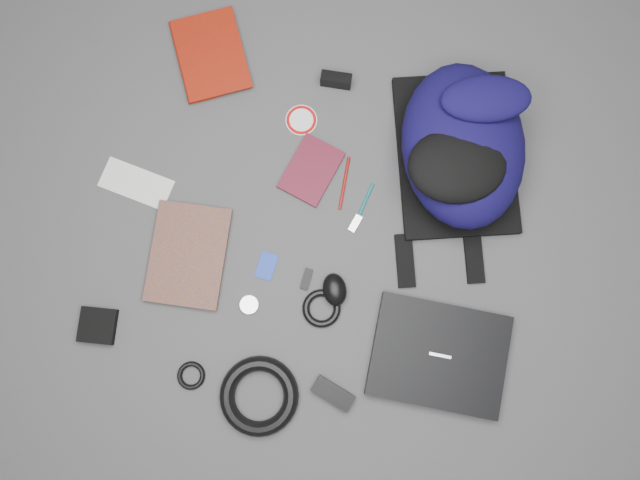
% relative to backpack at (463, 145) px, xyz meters
% --- Properties ---
extents(ground, '(4.00, 4.00, 0.00)m').
position_rel_backpack_xyz_m(ground, '(-0.34, -0.31, -0.11)').
color(ground, '#4F4F51').
rests_on(ground, ground).
extents(backpack, '(0.46, 0.58, 0.21)m').
position_rel_backpack_xyz_m(backpack, '(0.00, 0.00, 0.00)').
color(backpack, black).
rests_on(backpack, ground).
extents(laptop, '(0.37, 0.29, 0.04)m').
position_rel_backpack_xyz_m(laptop, '(0.04, -0.56, -0.09)').
color(laptop, black).
rests_on(laptop, ground).
extents(textbook_red, '(0.28, 0.32, 0.03)m').
position_rel_backpack_xyz_m(textbook_red, '(-0.83, 0.13, -0.09)').
color(textbook_red, maroon).
rests_on(textbook_red, ground).
extents(comic_book, '(0.22, 0.29, 0.02)m').
position_rel_backpack_xyz_m(comic_book, '(-0.80, -0.42, -0.10)').
color(comic_book, '#BF590D').
rests_on(comic_book, ground).
extents(envelope, '(0.22, 0.13, 0.00)m').
position_rel_backpack_xyz_m(envelope, '(-0.88, -0.24, -0.11)').
color(envelope, white).
rests_on(envelope, ground).
extents(dvd_case, '(0.18, 0.21, 0.01)m').
position_rel_backpack_xyz_m(dvd_case, '(-0.40, -0.11, -0.10)').
color(dvd_case, '#470D1A').
rests_on(dvd_case, ground).
extents(compact_camera, '(0.09, 0.03, 0.05)m').
position_rel_backpack_xyz_m(compact_camera, '(-0.37, 0.16, -0.08)').
color(compact_camera, black).
rests_on(compact_camera, ground).
extents(sticker_disc, '(0.12, 0.12, 0.00)m').
position_rel_backpack_xyz_m(sticker_disc, '(-0.45, 0.03, -0.11)').
color(sticker_disc, white).
rests_on(sticker_disc, ground).
extents(pen_teal, '(0.04, 0.14, 0.01)m').
position_rel_backpack_xyz_m(pen_teal, '(-0.23, -0.19, -0.10)').
color(pen_teal, '#0B6868').
rests_on(pen_teal, ground).
extents(pen_red, '(0.01, 0.15, 0.01)m').
position_rel_backpack_xyz_m(pen_red, '(-0.30, -0.13, -0.10)').
color(pen_red, maroon).
rests_on(pen_red, ground).
extents(id_badge, '(0.06, 0.08, 0.00)m').
position_rel_backpack_xyz_m(id_badge, '(-0.47, -0.41, -0.11)').
color(id_badge, '#1633AB').
rests_on(id_badge, ground).
extents(usb_black, '(0.03, 0.06, 0.01)m').
position_rel_backpack_xyz_m(usb_black, '(-0.36, -0.42, -0.10)').
color(usb_black, black).
rests_on(usb_black, ground).
extents(usb_silver, '(0.04, 0.05, 0.01)m').
position_rel_backpack_xyz_m(usb_silver, '(-0.25, -0.24, -0.10)').
color(usb_silver, silver).
rests_on(usb_silver, ground).
extents(mouse, '(0.09, 0.11, 0.05)m').
position_rel_backpack_xyz_m(mouse, '(-0.27, -0.44, -0.08)').
color(mouse, black).
rests_on(mouse, ground).
extents(headphone_left, '(0.05, 0.05, 0.01)m').
position_rel_backpack_xyz_m(headphone_left, '(-0.64, -0.44, -0.10)').
color(headphone_left, '#B6B6B8').
rests_on(headphone_left, ground).
extents(headphone_right, '(0.07, 0.07, 0.01)m').
position_rel_backpack_xyz_m(headphone_right, '(-0.50, -0.52, -0.10)').
color(headphone_right, silver).
rests_on(headphone_right, ground).
extents(cable_coil, '(0.11, 0.11, 0.02)m').
position_rel_backpack_xyz_m(cable_coil, '(-0.30, -0.50, -0.10)').
color(cable_coil, black).
rests_on(cable_coil, ground).
extents(power_brick, '(0.12, 0.09, 0.03)m').
position_rel_backpack_xyz_m(power_brick, '(-0.23, -0.71, -0.09)').
color(power_brick, black).
rests_on(power_brick, ground).
extents(power_cord_coil, '(0.26, 0.26, 0.04)m').
position_rel_backpack_xyz_m(power_cord_coil, '(-0.42, -0.76, -0.09)').
color(power_cord_coil, black).
rests_on(power_cord_coil, ground).
extents(pouch, '(0.10, 0.10, 0.03)m').
position_rel_backpack_xyz_m(pouch, '(-0.90, -0.65, -0.09)').
color(pouch, black).
rests_on(pouch, ground).
extents(earbud_coil, '(0.08, 0.08, 0.01)m').
position_rel_backpack_xyz_m(earbud_coil, '(-0.62, -0.74, -0.10)').
color(earbud_coil, black).
rests_on(earbud_coil, ground).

